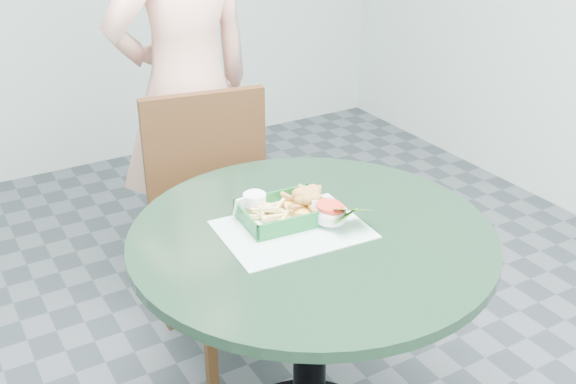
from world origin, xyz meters
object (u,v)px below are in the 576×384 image
diner_person (185,54)px  crab_sandwich (306,204)px  sauce_ramekin (254,206)px  cafe_table (311,290)px  food_basket (284,222)px  dining_chair (221,207)px

diner_person → crab_sandwich: 0.92m
sauce_ramekin → cafe_table: bearing=-58.2°
food_basket → crab_sandwich: crab_sandwich is taller
crab_sandwich → sauce_ramekin: (-0.13, 0.06, 0.00)m
diner_person → food_basket: diner_person is taller
dining_chair → diner_person: size_ratio=0.46×
cafe_table → diner_person: (0.06, 0.98, 0.44)m
sauce_ramekin → dining_chair: bearing=75.7°
dining_chair → sauce_ramekin: 0.59m
crab_sandwich → diner_person: bearing=88.4°
diner_person → sauce_ramekin: size_ratio=31.89×
dining_chair → food_basket: dining_chair is taller
cafe_table → food_basket: size_ratio=4.28×
diner_person → crab_sandwich: size_ratio=15.62×
dining_chair → diner_person: diner_person is taller
diner_person → crab_sandwich: (-0.02, -0.89, -0.22)m
cafe_table → dining_chair: 0.67m
cafe_table → food_basket: food_basket is taller
cafe_table → food_basket: 0.21m
diner_person → food_basket: bearing=72.6°
diner_person → dining_chair: bearing=74.0°
cafe_table → food_basket: bearing=111.2°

